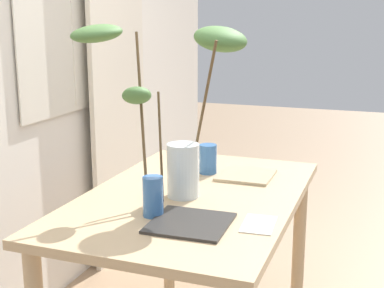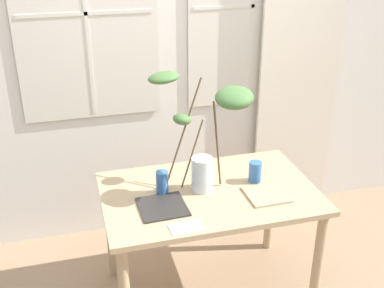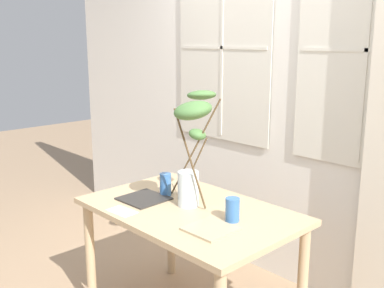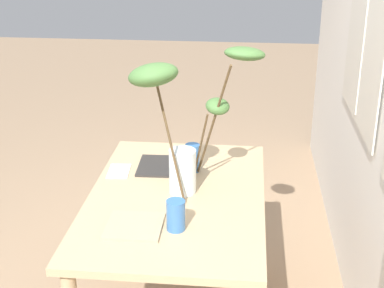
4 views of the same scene
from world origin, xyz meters
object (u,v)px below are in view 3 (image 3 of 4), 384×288
at_px(vase_with_branches, 193,140).
at_px(drinking_glass_blue_right, 232,210).
at_px(drinking_glass_blue_left, 165,184).
at_px(plate_square_right, 210,229).
at_px(dining_table, 190,225).
at_px(plate_square_left, 144,199).

distance_m(vase_with_branches, drinking_glass_blue_right, 0.47).
height_order(drinking_glass_blue_left, plate_square_right, drinking_glass_blue_left).
bearing_deg(plate_square_right, dining_table, 155.80).
height_order(vase_with_branches, drinking_glass_blue_left, vase_with_branches).
xyz_separation_m(vase_with_branches, drinking_glass_blue_right, (0.33, -0.01, -0.33)).
bearing_deg(drinking_glass_blue_right, vase_with_branches, 177.65).
height_order(dining_table, plate_square_left, plate_square_left).
relative_size(vase_with_branches, drinking_glass_blue_right, 5.14).
relative_size(vase_with_branches, plate_square_right, 2.91).
height_order(vase_with_branches, plate_square_left, vase_with_branches).
bearing_deg(dining_table, plate_square_right, -24.20).
height_order(vase_with_branches, plate_square_right, vase_with_branches).
distance_m(vase_with_branches, plate_square_left, 0.51).
distance_m(vase_with_branches, drinking_glass_blue_left, 0.41).
bearing_deg(plate_square_left, plate_square_right, -3.12).
bearing_deg(drinking_glass_blue_left, dining_table, -9.67).
bearing_deg(plate_square_right, drinking_glass_blue_left, 162.38).
height_order(dining_table, vase_with_branches, vase_with_branches).
bearing_deg(vase_with_branches, drinking_glass_blue_left, -179.19).
bearing_deg(dining_table, vase_with_branches, 113.77).
distance_m(drinking_glass_blue_left, drinking_glass_blue_right, 0.58).
bearing_deg(plate_square_right, vase_with_branches, 150.22).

